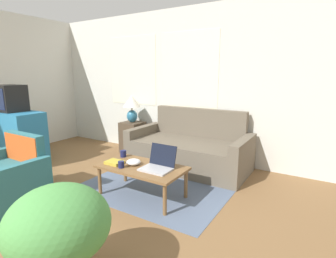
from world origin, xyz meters
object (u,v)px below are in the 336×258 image
object	(u,v)px
couch	(190,150)
table_lamp	(132,105)
armchair	(6,181)
cup_yellow	(123,154)
laptop	(158,164)
coffee_table	(142,169)
snack_bowl	(134,162)
potted_plant	(59,227)
book_red	(114,162)
cup_navy	(121,164)
television	(9,98)

from	to	relation	value
couch	table_lamp	xyz separation A→B (m)	(-1.34, 0.18, 0.63)
armchair	table_lamp	bearing A→B (deg)	90.96
cup_yellow	laptop	bearing A→B (deg)	-11.00
couch	coffee_table	bearing A→B (deg)	-90.94
laptop	snack_bowl	xyz separation A→B (m)	(-0.34, -0.05, -0.02)
laptop	coffee_table	bearing A→B (deg)	-171.47
snack_bowl	coffee_table	bearing A→B (deg)	6.09
coffee_table	potted_plant	size ratio (longest dim) A/B	1.41
couch	cup_yellow	distance (m)	1.20
armchair	cup_yellow	bearing A→B (deg)	53.20
table_lamp	book_red	xyz separation A→B (m)	(0.97, -1.55, -0.50)
table_lamp	potted_plant	xyz separation A→B (m)	(1.69, -2.87, -0.45)
cup_navy	coffee_table	bearing A→B (deg)	43.82
couch	armchair	bearing A→B (deg)	-120.29
armchair	coffee_table	xyz separation A→B (m)	(1.28, 0.96, 0.09)
coffee_table	potted_plant	distance (m)	1.48
cup_navy	table_lamp	bearing A→B (deg)	125.23
television	cup_navy	world-z (taller)	television
table_lamp	book_red	distance (m)	1.89
snack_bowl	book_red	xyz separation A→B (m)	(-0.23, -0.09, -0.02)
couch	cup_yellow	xyz separation A→B (m)	(-0.46, -1.10, 0.16)
television	laptop	world-z (taller)	television
coffee_table	couch	bearing A→B (deg)	89.06
table_lamp	coffee_table	xyz separation A→B (m)	(1.32, -1.44, -0.56)
coffee_table	book_red	xyz separation A→B (m)	(-0.35, -0.11, 0.06)
couch	cup_yellow	size ratio (longest dim) A/B	21.31
table_lamp	couch	bearing A→B (deg)	-7.56
armchair	table_lamp	size ratio (longest dim) A/B	1.69
television	laptop	xyz separation A→B (m)	(2.85, 0.14, -0.65)
television	potted_plant	world-z (taller)	television
couch	armchair	world-z (taller)	couch
snack_bowl	laptop	bearing A→B (deg)	7.68
coffee_table	book_red	world-z (taller)	book_red
television	potted_plant	bearing A→B (deg)	-23.77
television	laptop	distance (m)	2.93
armchair	television	distance (m)	1.81
cup_navy	snack_bowl	world-z (taller)	cup_navy
television	book_red	size ratio (longest dim) A/B	2.31
potted_plant	book_red	bearing A→B (deg)	118.55
armchair	coffee_table	world-z (taller)	armchair
coffee_table	potted_plant	xyz separation A→B (m)	(0.37, -1.43, 0.11)
book_red	table_lamp	bearing A→B (deg)	122.08
armchair	snack_bowl	bearing A→B (deg)	39.31
coffee_table	cup_yellow	size ratio (longest dim) A/B	11.96
coffee_table	cup_yellow	world-z (taller)	cup_yellow
table_lamp	potted_plant	size ratio (longest dim) A/B	0.68
coffee_table	potted_plant	bearing A→B (deg)	-75.45
cup_navy	cup_yellow	bearing A→B (deg)	127.65
couch	book_red	xyz separation A→B (m)	(-0.37, -1.37, 0.13)
table_lamp	potted_plant	bearing A→B (deg)	-59.51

